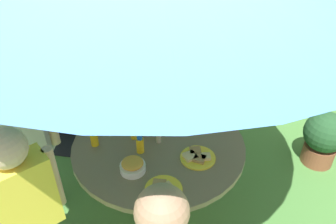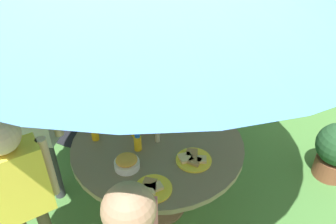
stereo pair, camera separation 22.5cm
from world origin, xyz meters
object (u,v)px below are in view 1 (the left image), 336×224
(snack_bowl, at_px, (133,166))
(cup_near, at_px, (145,129))
(child_in_grey_shirt, at_px, (21,119))
(juice_bottle_near_left, at_px, (153,122))
(dome_tent, at_px, (89,55))
(juice_bottle_center_front, at_px, (140,145))
(wooden_chair, at_px, (123,74))
(garden_table, at_px, (159,153))
(child_in_yellow_shirt, at_px, (23,196))
(potted_plant, at_px, (324,137))
(plate_far_right, at_px, (197,114))
(juice_bottle_far_left, at_px, (94,139))
(child_in_white_shirt, at_px, (115,76))
(plate_front_edge, at_px, (197,157))
(juice_bottle_near_right, at_px, (134,132))
(plate_mid_right, at_px, (163,189))

(snack_bowl, relative_size, cup_near, 2.34)
(child_in_grey_shirt, relative_size, juice_bottle_near_left, 10.97)
(dome_tent, xyz_separation_m, juice_bottle_center_front, (0.55, -1.73, 0.09))
(wooden_chair, bearing_deg, garden_table, -90.00)
(dome_tent, xyz_separation_m, cup_near, (0.59, -1.52, 0.06))
(garden_table, height_order, child_in_yellow_shirt, child_in_yellow_shirt)
(potted_plant, relative_size, plate_far_right, 2.17)
(child_in_grey_shirt, bearing_deg, juice_bottle_far_left, -3.43)
(child_in_white_shirt, xyz_separation_m, child_in_grey_shirt, (-0.61, -0.70, 0.06))
(juice_bottle_near_left, xyz_separation_m, juice_bottle_center_front, (-0.10, -0.26, 0.00))
(child_in_yellow_shirt, bearing_deg, garden_table, 0.00)
(dome_tent, relative_size, plate_front_edge, 9.75)
(juice_bottle_center_front, bearing_deg, snack_bowl, -105.91)
(juice_bottle_near_right, bearing_deg, plate_mid_right, -72.12)
(juice_bottle_near_right, distance_m, cup_near, 0.10)
(plate_front_edge, xyz_separation_m, juice_bottle_near_left, (-0.28, 0.36, 0.05))
(plate_mid_right, distance_m, juice_bottle_center_front, 0.39)
(child_in_grey_shirt, bearing_deg, juice_bottle_near_right, 3.89)
(potted_plant, distance_m, cup_near, 1.74)
(juice_bottle_near_right, relative_size, juice_bottle_center_front, 0.85)
(dome_tent, bearing_deg, juice_bottle_near_right, -85.56)
(wooden_chair, xyz_separation_m, snack_bowl, (0.11, -1.61, 0.16))
(child_in_white_shirt, height_order, juice_bottle_center_front, child_in_white_shirt)
(child_in_grey_shirt, bearing_deg, juice_bottle_center_front, -7.19)
(wooden_chair, distance_m, juice_bottle_near_left, 1.21)
(juice_bottle_near_left, xyz_separation_m, cup_near, (-0.06, -0.05, -0.02))
(child_in_yellow_shirt, bearing_deg, dome_tent, 52.95)
(potted_plant, bearing_deg, plate_front_edge, -155.45)
(snack_bowl, bearing_deg, juice_bottle_center_front, 74.09)
(plate_far_right, bearing_deg, potted_plant, 4.22)
(plate_front_edge, xyz_separation_m, juice_bottle_far_left, (-0.71, 0.20, 0.04))
(dome_tent, height_order, plate_mid_right, dome_tent)
(juice_bottle_near_right, bearing_deg, wooden_chair, 95.64)
(child_in_grey_shirt, xyz_separation_m, juice_bottle_center_front, (0.81, -0.18, -0.15))
(garden_table, relative_size, juice_bottle_center_front, 9.46)
(potted_plant, relative_size, child_in_yellow_shirt, 0.44)
(child_in_white_shirt, relative_size, snack_bowl, 7.81)
(dome_tent, xyz_separation_m, plate_far_right, (1.02, -1.32, 0.03))
(child_in_white_shirt, relative_size, juice_bottle_near_right, 11.74)
(child_in_grey_shirt, relative_size, juice_bottle_center_front, 10.70)
(snack_bowl, xyz_separation_m, plate_front_edge, (0.44, 0.08, -0.03))
(wooden_chair, bearing_deg, plate_far_right, -70.68)
(wooden_chair, height_order, juice_bottle_near_left, wooden_chair)
(plate_far_right, distance_m, plate_front_edge, 0.52)
(child_in_yellow_shirt, relative_size, juice_bottle_center_front, 9.58)
(garden_table, height_order, plate_front_edge, plate_front_edge)
(potted_plant, relative_size, child_in_white_shirt, 0.42)
(wooden_chair, relative_size, plate_front_edge, 4.23)
(cup_near, bearing_deg, juice_bottle_center_front, -100.87)
(juice_bottle_near_right, height_order, juice_bottle_center_front, juice_bottle_center_front)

